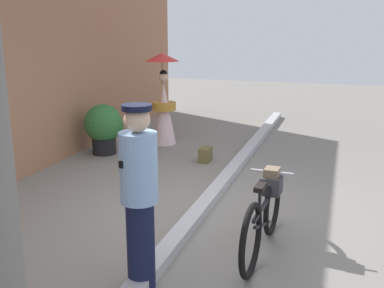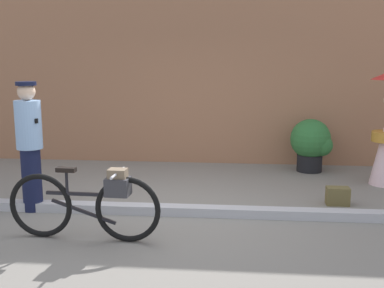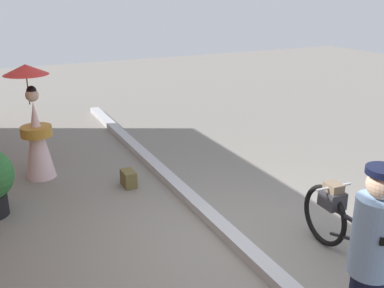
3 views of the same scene
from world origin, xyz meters
name	(u,v)px [view 1 (image 1 of 3)]	position (x,y,z in m)	size (l,w,h in m)	color
ground_plane	(200,214)	(0.00, 0.00, 0.00)	(30.00, 30.00, 0.00)	gray
sidewalk_curb	(200,210)	(0.00, 0.00, 0.06)	(14.00, 0.20, 0.12)	#B2B2B7
bicycle_near_officer	(264,212)	(-0.72, -0.95, 0.44)	(1.78, 0.48, 0.84)	black
person_officer	(139,193)	(-1.82, 0.01, 0.93)	(0.35, 0.34, 1.73)	#141938
person_with_parasol	(164,102)	(3.33, 1.82, 0.88)	(0.69, 0.69, 1.86)	silver
potted_plant_by_door	(105,126)	(2.26, 2.61, 0.53)	(0.74, 0.72, 0.96)	black
backpack_on_pavement	(206,154)	(2.34, 0.62, 0.13)	(0.32, 0.19, 0.25)	brown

